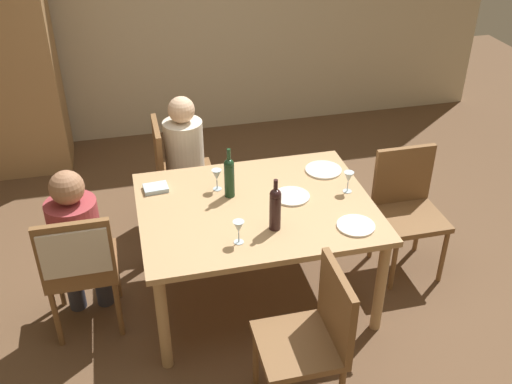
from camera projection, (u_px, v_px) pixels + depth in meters
ground_plane at (256, 292)px, 4.21m from camera, size 10.00×10.00×0.00m
rear_room_partition at (189, 2)px, 5.79m from camera, size 6.40×0.12×2.70m
dining_table at (256, 215)px, 3.86m from camera, size 1.51×1.18×0.74m
chair_left_end at (79, 260)px, 3.57m from camera, size 0.44×0.46×0.92m
chair_far_left at (174, 168)px, 4.64m from camera, size 0.44×0.44×0.92m
chair_near at (314, 332)px, 3.15m from camera, size 0.44×0.44×0.92m
chair_right_end at (407, 202)px, 4.23m from camera, size 0.44×0.44×0.92m
person_woman_host at (77, 238)px, 3.66m from camera, size 0.31×0.36×1.14m
person_man_bearded at (188, 154)px, 4.60m from camera, size 0.35×0.30×1.13m
wine_bottle_tall_green at (229, 176)px, 3.83m from camera, size 0.07×0.07×0.35m
wine_bottle_dark_red at (275, 208)px, 3.52m from camera, size 0.07×0.07×0.34m
wine_glass_near_left at (239, 228)px, 3.42m from camera, size 0.07×0.07×0.15m
wine_glass_centre at (349, 178)px, 3.90m from camera, size 0.07×0.07×0.15m
wine_glass_near_right at (217, 176)px, 3.93m from camera, size 0.07×0.07×0.15m
dinner_plate_host at (356, 226)px, 3.61m from camera, size 0.24×0.24×0.01m
dinner_plate_guest_left at (292, 196)px, 3.89m from camera, size 0.24×0.24×0.01m
dinner_plate_guest_right at (323, 170)px, 4.19m from camera, size 0.26×0.26×0.01m
folded_napkin at (156, 188)px, 3.97m from camera, size 0.17×0.13×0.03m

